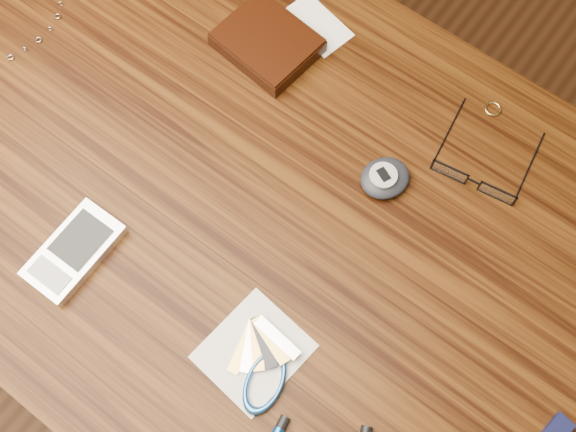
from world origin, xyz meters
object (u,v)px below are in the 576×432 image
pedometer (385,178)px  notepad_keys (260,364)px  eyeglasses (475,178)px  pda_phone (74,252)px  wallet_and_card (268,42)px  desk (255,225)px

pedometer → notepad_keys: size_ratio=0.64×
eyeglasses → pda_phone: bearing=-132.1°
wallet_and_card → eyeglasses: bearing=-0.9°
desk → pedometer: bearing=43.1°
wallet_and_card → eyeglasses: wallet_and_card is taller
desk → eyeglasses: 0.30m
desk → pda_phone: pda_phone is taller
eyeglasses → notepad_keys: bearing=-102.2°
desk → eyeglasses: bearing=40.5°
wallet_and_card → notepad_keys: wallet_and_card is taller
pda_phone → pedometer: pedometer is taller
eyeglasses → pedometer: bearing=-143.5°
pda_phone → notepad_keys: bearing=6.2°
eyeglasses → pedometer: pedometer is taller
pda_phone → notepad_keys: size_ratio=0.97×
pedometer → notepad_keys: (0.02, -0.27, -0.01)m
wallet_and_card → notepad_keys: bearing=-53.8°
desk → pda_phone: size_ratio=8.39×
wallet_and_card → pda_phone: wallet_and_card is taller
pda_phone → eyeglasses: bearing=47.9°
eyeglasses → notepad_keys: size_ratio=1.05×
wallet_and_card → pda_phone: size_ratio=1.37×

